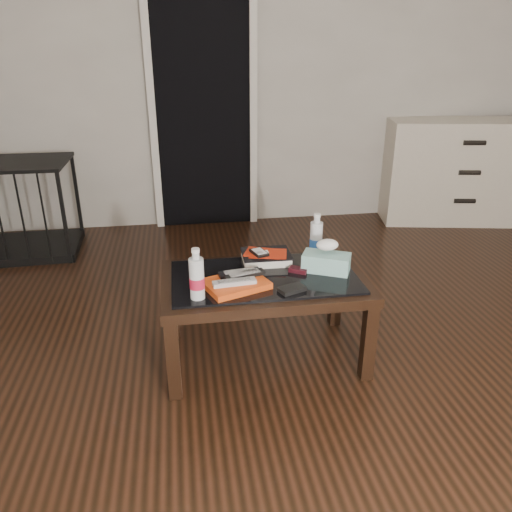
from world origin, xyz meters
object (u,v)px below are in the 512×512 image
(dresser, at_px, (453,171))
(water_bottle_right, at_px, (316,235))
(coffee_table, at_px, (264,288))
(water_bottle_left, at_px, (197,274))
(textbook, at_px, (266,257))
(tissue_box, at_px, (326,262))
(pet_crate, at_px, (15,224))

(dresser, distance_m, water_bottle_right, 2.44)
(coffee_table, distance_m, dresser, 2.81)
(water_bottle_left, distance_m, water_bottle_right, 0.75)
(coffee_table, bearing_deg, textbook, 77.40)
(water_bottle_right, distance_m, tissue_box, 0.20)
(coffee_table, bearing_deg, dresser, 43.01)
(textbook, bearing_deg, tissue_box, -29.43)
(dresser, bearing_deg, tissue_box, -121.50)
(pet_crate, bearing_deg, water_bottle_left, -56.86)
(pet_crate, relative_size, water_bottle_left, 3.87)
(pet_crate, bearing_deg, water_bottle_right, -39.24)
(dresser, bearing_deg, textbook, -128.26)
(water_bottle_left, relative_size, tissue_box, 1.03)
(dresser, height_order, water_bottle_left, dresser)
(coffee_table, height_order, pet_crate, pet_crate)
(tissue_box, bearing_deg, dresser, 73.41)
(dresser, height_order, pet_crate, dresser)
(pet_crate, bearing_deg, coffee_table, -47.74)
(pet_crate, relative_size, tissue_box, 4.01)
(coffee_table, xyz_separation_m, dresser, (2.05, 1.91, 0.05))
(water_bottle_right, bearing_deg, coffee_table, -147.13)
(water_bottle_right, bearing_deg, pet_crate, 142.90)
(textbook, relative_size, water_bottle_left, 1.05)
(dresser, height_order, textbook, dresser)
(textbook, xyz_separation_m, water_bottle_left, (-0.37, -0.35, 0.10))
(coffee_table, bearing_deg, tissue_box, 2.38)
(dresser, relative_size, textbook, 5.09)
(water_bottle_left, height_order, tissue_box, water_bottle_left)
(dresser, height_order, tissue_box, dresser)
(textbook, xyz_separation_m, water_bottle_right, (0.27, 0.03, 0.10))
(dresser, xyz_separation_m, pet_crate, (-3.70, -0.23, -0.22))
(coffee_table, xyz_separation_m, water_bottle_right, (0.31, 0.20, 0.18))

